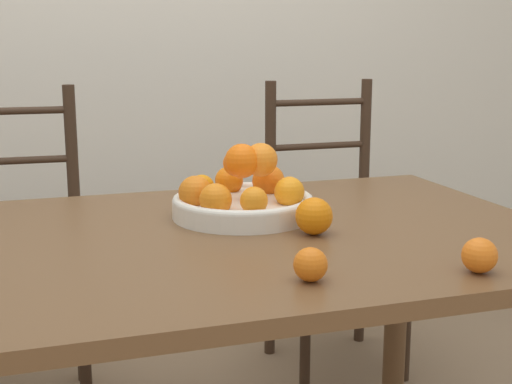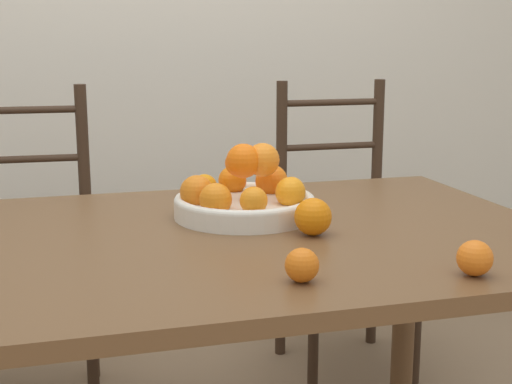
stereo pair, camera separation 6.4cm
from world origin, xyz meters
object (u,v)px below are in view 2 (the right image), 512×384
object	(u,v)px
orange_loose_0	(302,265)
orange_loose_1	(313,217)
chair_right	(342,238)
chair_left	(27,262)
orange_loose_2	(475,258)
fruit_bowl	(245,196)

from	to	relation	value
orange_loose_0	orange_loose_1	distance (m)	0.31
orange_loose_1	chair_right	distance (m)	1.04
orange_loose_0	chair_left	world-z (taller)	chair_left
orange_loose_1	orange_loose_2	xyz separation A→B (m)	(0.19, -0.34, -0.01)
chair_right	orange_loose_1	bearing A→B (deg)	-116.67
orange_loose_1	chair_left	world-z (taller)	chair_left
chair_left	orange_loose_1	bearing A→B (deg)	-51.70
orange_loose_2	chair_left	xyz separation A→B (m)	(-0.83, 1.22, -0.31)
orange_loose_1	chair_left	size ratio (longest dim) A/B	0.08
orange_loose_2	fruit_bowl	bearing A→B (deg)	118.19
fruit_bowl	orange_loose_1	xyz separation A→B (m)	(0.10, -0.20, -0.01)
fruit_bowl	orange_loose_1	bearing A→B (deg)	-63.46
orange_loose_1	orange_loose_2	distance (m)	0.39
fruit_bowl	chair_right	xyz separation A→B (m)	(0.54, 0.69, -0.33)
chair_left	chair_right	size ratio (longest dim) A/B	1.00
orange_loose_1	chair_left	xyz separation A→B (m)	(-0.64, 0.89, -0.32)
orange_loose_0	chair_left	size ratio (longest dim) A/B	0.06
chair_left	orange_loose_2	bearing A→B (deg)	-53.46
chair_right	chair_left	bearing A→B (deg)	179.81
chair_left	chair_right	world-z (taller)	same
fruit_bowl	chair_left	xyz separation A→B (m)	(-0.54, 0.69, -0.33)
orange_loose_0	chair_right	world-z (taller)	chair_right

